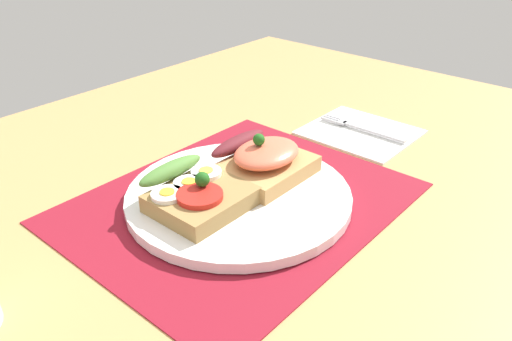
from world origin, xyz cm
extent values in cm
cube|color=tan|center=(0.00, 0.00, -1.60)|extent=(120.00, 90.00, 3.20)
cube|color=maroon|center=(0.00, 0.00, 0.15)|extent=(36.82, 30.25, 0.30)
cylinder|color=white|center=(0.00, 0.00, 0.90)|extent=(25.53, 25.53, 1.21)
cube|color=olive|center=(-4.96, 0.81, 2.49)|extent=(9.86, 8.65, 1.98)
cylinder|color=red|center=(-5.92, -0.38, 3.78)|extent=(4.88, 4.88, 0.60)
ellipsoid|color=#4D7D34|center=(-4.96, 5.54, 4.38)|extent=(8.67, 2.20, 1.80)
sphere|color=#1E5919|center=(-4.70, 0.81, 4.88)|extent=(1.60, 1.60, 1.60)
cylinder|color=white|center=(-7.92, 2.75, 3.73)|extent=(3.45, 3.45, 0.50)
cylinder|color=yellow|center=(-7.92, 2.75, 4.06)|extent=(1.55, 1.55, 0.16)
cylinder|color=white|center=(-4.96, 2.64, 3.73)|extent=(3.45, 3.45, 0.50)
cylinder|color=yellow|center=(-4.96, 2.64, 4.06)|extent=(1.55, 1.55, 0.16)
cylinder|color=white|center=(-2.00, 3.04, 3.73)|extent=(3.45, 3.45, 0.50)
cylinder|color=yellow|center=(-2.00, 3.04, 4.06)|extent=(1.55, 1.55, 0.16)
cube|color=tan|center=(4.96, -0.04, 2.47)|extent=(10.63, 8.38, 1.94)
ellipsoid|color=#F3694B|center=(4.88, 0.47, 4.55)|extent=(8.71, 6.71, 2.22)
ellipsoid|color=maroon|center=(4.96, 4.55, 4.34)|extent=(9.03, 2.20, 1.80)
sphere|color=#1E5919|center=(4.16, 0.56, 6.37)|extent=(1.40, 1.40, 1.40)
cube|color=white|center=(25.72, -0.61, 0.30)|extent=(13.53, 14.94, 0.60)
cube|color=#B7B7BC|center=(25.94, -2.63, 0.76)|extent=(0.80, 10.08, 0.32)
cube|color=#B7B7BC|center=(25.94, 2.61, 0.76)|extent=(1.50, 1.20, 0.32)
cube|color=#B7B7BC|center=(25.29, 4.61, 0.76)|extent=(0.32, 2.80, 0.32)
cube|color=#B7B7BC|center=(25.94, 4.61, 0.76)|extent=(0.32, 2.80, 0.32)
cube|color=#B7B7BC|center=(26.59, 4.61, 0.76)|extent=(0.32, 2.80, 0.32)
camera|label=1|loc=(-36.42, -33.96, 31.76)|focal=36.14mm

